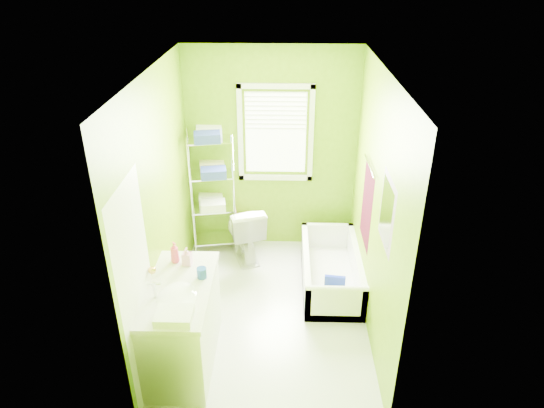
{
  "coord_description": "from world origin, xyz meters",
  "views": [
    {
      "loc": [
        0.17,
        -4.18,
        3.51
      ],
      "look_at": [
        0.04,
        0.25,
        1.2
      ],
      "focal_mm": 32.0,
      "sensor_mm": 36.0,
      "label": 1
    }
  ],
  "objects_px": {
    "toilet": "(244,230)",
    "vanity": "(182,322)",
    "wire_shelf_unit": "(213,179)",
    "bathtub": "(331,274)"
  },
  "relations": [
    {
      "from": "toilet",
      "to": "wire_shelf_unit",
      "type": "distance_m",
      "value": 0.76
    },
    {
      "from": "vanity",
      "to": "wire_shelf_unit",
      "type": "height_order",
      "value": "wire_shelf_unit"
    },
    {
      "from": "bathtub",
      "to": "wire_shelf_unit",
      "type": "bearing_deg",
      "value": 151.86
    },
    {
      "from": "bathtub",
      "to": "vanity",
      "type": "distance_m",
      "value": 1.96
    },
    {
      "from": "toilet",
      "to": "vanity",
      "type": "height_order",
      "value": "vanity"
    },
    {
      "from": "vanity",
      "to": "wire_shelf_unit",
      "type": "bearing_deg",
      "value": 88.77
    },
    {
      "from": "bathtub",
      "to": "vanity",
      "type": "xyz_separation_m",
      "value": [
        -1.49,
        -1.23,
        0.32
      ]
    },
    {
      "from": "bathtub",
      "to": "toilet",
      "type": "distance_m",
      "value": 1.24
    },
    {
      "from": "toilet",
      "to": "vanity",
      "type": "relative_size",
      "value": 0.66
    },
    {
      "from": "bathtub",
      "to": "wire_shelf_unit",
      "type": "relative_size",
      "value": 0.85
    }
  ]
}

